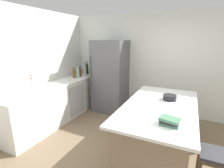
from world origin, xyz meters
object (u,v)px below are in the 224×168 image
refrigerator (110,77)px  wine_bottle (87,69)px  olive_oil_bottle (85,71)px  soda_bottle (85,70)px  flower_vase (32,86)px  vinegar_bottle (80,72)px  bar_stool (214,162)px  kitchen_island (158,131)px  mixing_bowl (170,97)px  sink_faucet (47,79)px  cookbook_stack (169,121)px  gin_bottle (78,73)px  whiskey_bottle (74,74)px  syrup_bottle (80,73)px

refrigerator → wine_bottle: (-0.86, 0.17, 0.12)m
olive_oil_bottle → soda_bottle: soda_bottle is taller
flower_vase → vinegar_bottle: flower_vase is taller
refrigerator → bar_stool: (2.32, -2.04, -0.41)m
wine_bottle → olive_oil_bottle: size_ratio=1.23×
kitchen_island → mixing_bowl: size_ratio=8.91×
flower_vase → soda_bottle: size_ratio=0.92×
flower_vase → bar_stool: bearing=-4.8°
bar_stool → soda_bottle: soda_bottle is taller
bar_stool → sink_faucet: size_ratio=2.26×
olive_oil_bottle → cookbook_stack: olive_oil_bottle is taller
vinegar_bottle → cookbook_stack: size_ratio=1.17×
wine_bottle → sink_faucet: bearing=-92.9°
soda_bottle → bar_stool: bearing=-32.9°
flower_vase → gin_bottle: size_ratio=1.00×
sink_faucet → olive_oil_bottle: size_ratio=0.99×
wine_bottle → gin_bottle: bearing=-87.6°
refrigerator → mixing_bowl: refrigerator is taller
olive_oil_bottle → cookbook_stack: 3.39m
whiskey_bottle → olive_oil_bottle: bearing=83.8°
wine_bottle → whiskey_bottle: 0.59m
vinegar_bottle → cookbook_stack: bearing=-36.0°
sink_faucet → wine_bottle: bearing=87.1°
vinegar_bottle → wine_bottle: bearing=83.1°
wine_bottle → syrup_bottle: bearing=-88.2°
kitchen_island → gin_bottle: (-2.41, 1.15, 0.58)m
bar_stool → sink_faucet: (-3.25, 0.69, 0.53)m
olive_oil_bottle → vinegar_bottle: size_ratio=1.03×
sink_faucet → vinegar_bottle: (0.04, 1.23, -0.04)m
refrigerator → gin_bottle: (-0.84, -0.31, 0.10)m
refrigerator → gin_bottle: 0.90m
gin_bottle → mixing_bowl: 2.66m
kitchen_island → olive_oil_bottle: olive_oil_bottle is taller
olive_oil_bottle → whiskey_bottle: size_ratio=1.08×
kitchen_island → refrigerator: (-1.58, 1.45, 0.49)m
soda_bottle → mixing_bowl: soda_bottle is taller
soda_bottle → sink_faucet: bearing=-95.7°
soda_bottle → vinegar_bottle: soda_bottle is taller
gin_bottle → mixing_bowl: bearing=-18.6°
refrigerator → soda_bottle: 0.81m
soda_bottle → flower_vase: bearing=-93.6°
refrigerator → whiskey_bottle: (-0.90, -0.41, 0.08)m
cookbook_stack → refrigerator: bearing=130.9°
refrigerator → cookbook_stack: bearing=-49.1°
gin_bottle → whiskey_bottle: bearing=-122.4°
soda_bottle → whiskey_bottle: 0.40m
vinegar_bottle → sink_faucet: bearing=-92.0°
kitchen_island → olive_oil_bottle: bearing=147.9°
sink_faucet → olive_oil_bottle: 1.42m
refrigerator → syrup_bottle: (-0.84, -0.22, 0.07)m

